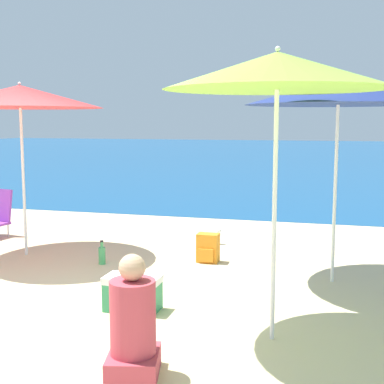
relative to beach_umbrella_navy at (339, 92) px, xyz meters
The scene contains 10 objects.
ground_plane 3.64m from the beach_umbrella_navy, 148.14° to the right, with size 60.00×60.00×0.00m, color beige.
sea_water 23.56m from the beach_umbrella_navy, 96.26° to the left, with size 60.00×40.00×0.01m.
beach_umbrella_navy is the anchor object (origin of this frame).
beach_umbrella_red 3.87m from the beach_umbrella_navy, behind, with size 2.08×2.08×2.22m.
beach_umbrella_lime 1.78m from the beach_umbrella_navy, 104.30° to the right, with size 1.74×1.74×2.29m.
person_seated_near 3.35m from the beach_umbrella_navy, 116.19° to the right, with size 0.43×0.48×0.85m.
backpack_orange 2.43m from the beach_umbrella_navy, 163.81° to the left, with size 0.26×0.21×0.36m.
water_bottle 3.33m from the beach_umbrella_navy, behind, with size 0.08×0.08×0.29m.
cooler_box 2.93m from the beach_umbrella_navy, 141.41° to the right, with size 0.51×0.28×0.32m.
seagull 2.90m from the beach_umbrella_navy, 139.83° to the left, with size 0.27×0.11×0.23m.
Camera 1 is at (2.60, -4.25, 1.73)m, focal length 50.00 mm.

